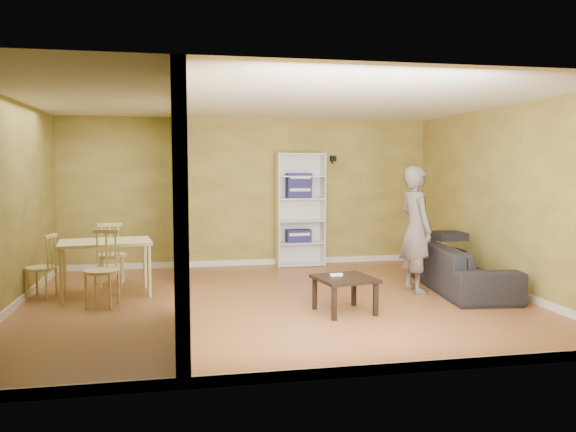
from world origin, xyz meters
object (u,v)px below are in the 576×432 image
at_px(chair_far, 111,253).
at_px(sofa, 461,261).
at_px(bookshelf, 300,209).
at_px(chair_left, 41,266).
at_px(person, 416,218).
at_px(chair_near, 102,269).
at_px(dining_table, 105,247).
at_px(coffee_table, 345,282).

bearing_deg(chair_far, sofa, 164.10).
distance_m(bookshelf, chair_left, 4.38).
bearing_deg(sofa, chair_left, 90.51).
height_order(person, chair_near, person).
bearing_deg(dining_table, coffee_table, -27.16).
relative_size(sofa, bookshelf, 1.11).
relative_size(sofa, person, 1.07).
distance_m(sofa, chair_far, 5.09).
xyz_separation_m(sofa, chair_left, (-5.75, 0.57, 0.01)).
height_order(bookshelf, chair_far, bookshelf).
distance_m(chair_left, chair_far, 1.09).
bearing_deg(sofa, person, 94.77).
distance_m(chair_near, chair_far, 1.33).
bearing_deg(dining_table, chair_left, -176.77).
height_order(coffee_table, chair_left, chair_left).
xyz_separation_m(coffee_table, dining_table, (-2.95, 1.51, 0.30)).
xyz_separation_m(sofa, chair_far, (-4.93, 1.29, 0.05)).
bearing_deg(dining_table, bookshelf, 30.38).
height_order(bookshelf, dining_table, bookshelf).
relative_size(coffee_table, chair_far, 0.69).
bearing_deg(chair_near, chair_far, 105.31).
distance_m(coffee_table, chair_near, 3.03).
distance_m(sofa, chair_left, 5.78).
bearing_deg(bookshelf, person, -64.58).
bearing_deg(person, bookshelf, 20.13).
height_order(bookshelf, chair_near, bookshelf).
relative_size(bookshelf, coffee_table, 3.07).
bearing_deg(chair_left, sofa, 98.93).
height_order(chair_near, chair_far, chair_near).
bearing_deg(coffee_table, sofa, 24.24).
relative_size(bookshelf, chair_left, 2.30).
relative_size(sofa, coffee_table, 3.40).
bearing_deg(sofa, dining_table, 89.04).
distance_m(sofa, chair_near, 4.89).
distance_m(person, chair_far, 4.47).
distance_m(sofa, person, 0.92).
bearing_deg(person, chair_near, 85.54).
relative_size(bookshelf, chair_far, 2.11).
bearing_deg(chair_far, chair_near, 90.50).
bearing_deg(bookshelf, dining_table, -149.62).
bearing_deg(chair_left, bookshelf, 130.02).
distance_m(sofa, dining_table, 4.97).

